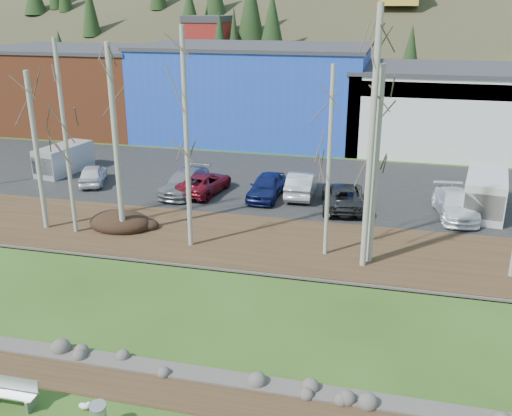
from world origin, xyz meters
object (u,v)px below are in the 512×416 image
(bench_intact, at_px, (11,392))
(car_2, at_px, (185,182))
(car_5, at_px, (343,196))
(van_white, at_px, (485,194))
(car_1, at_px, (204,183))
(car_3, at_px, (267,186))
(car_4, at_px, (302,184))
(van_grey, at_px, (62,160))
(seagull, at_px, (84,406))
(car_6, at_px, (455,204))
(car_0, at_px, (93,174))

(bench_intact, relative_size, car_2, 0.35)
(car_5, height_order, van_white, van_white)
(car_1, bearing_deg, car_2, 21.50)
(car_3, height_order, car_5, car_3)
(car_1, xyz_separation_m, car_3, (4.17, -0.01, 0.09))
(car_1, bearing_deg, car_5, -175.94)
(car_4, relative_size, van_grey, 1.00)
(car_5, distance_m, van_white, 8.23)
(car_2, bearing_deg, car_1, 16.77)
(bench_intact, bearing_deg, seagull, 5.96)
(car_1, distance_m, car_4, 6.32)
(van_grey, bearing_deg, van_white, 5.40)
(bench_intact, bearing_deg, van_grey, 117.16)
(car_4, distance_m, van_grey, 17.76)
(van_white, bearing_deg, car_4, -174.95)
(bench_intact, xyz_separation_m, car_5, (8.28, 20.41, 0.43))
(car_3, bearing_deg, bench_intact, -97.02)
(seagull, height_order, car_1, car_1)
(car_4, bearing_deg, van_grey, -5.18)
(car_1, relative_size, car_2, 0.96)
(car_1, bearing_deg, van_white, -170.68)
(car_2, relative_size, car_6, 1.01)
(car_3, bearing_deg, car_1, -177.91)
(car_2, xyz_separation_m, car_6, (16.70, -0.39, -0.01))
(van_grey, bearing_deg, car_0, -20.11)
(car_2, bearing_deg, car_4, 13.45)
(seagull, distance_m, car_1, 21.01)
(car_2, bearing_deg, van_white, 5.41)
(car_3, xyz_separation_m, car_4, (2.07, 1.04, 0.01))
(car_6, distance_m, van_grey, 27.11)
(seagull, xyz_separation_m, car_6, (12.38, 20.09, 0.70))
(bench_intact, relative_size, car_4, 0.37)
(bench_intact, xyz_separation_m, van_grey, (-12.25, 23.06, 0.68))
(car_4, bearing_deg, car_2, 8.00)
(car_0, bearing_deg, car_6, 157.53)
(seagull, relative_size, car_4, 0.09)
(car_4, relative_size, car_6, 0.94)
(car_1, height_order, van_grey, van_grey)
(bench_intact, relative_size, car_6, 0.35)
(car_1, xyz_separation_m, car_2, (-1.21, -0.29, 0.06))
(car_2, bearing_deg, car_0, -179.89)
(bench_intact, height_order, car_4, car_4)
(car_5, bearing_deg, car_4, -38.55)
(bench_intact, height_order, car_6, car_6)
(car_3, relative_size, van_white, 0.81)
(car_2, relative_size, car_4, 1.07)
(car_0, distance_m, car_5, 17.10)
(car_5, height_order, van_grey, van_grey)
(car_2, bearing_deg, bench_intact, -81.15)
(seagull, relative_size, car_0, 0.11)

